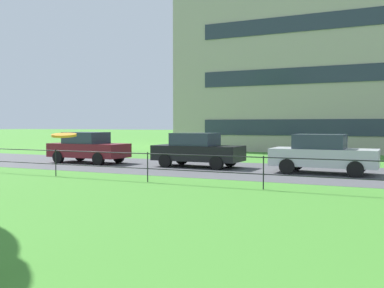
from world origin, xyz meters
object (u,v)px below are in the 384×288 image
frisbee (64,135)px  car_silver_right (323,154)px  car_maroon_far_left (88,147)px  car_black_far_right (197,150)px

frisbee → car_silver_right: size_ratio=0.09×
car_maroon_far_left → car_silver_right: bearing=0.1°
car_maroon_far_left → car_silver_right: same height
frisbee → car_silver_right: (0.86, 13.70, -1.02)m
frisbee → car_black_far_right: bearing=108.4°
car_maroon_far_left → car_black_far_right: same height
car_maroon_far_left → car_black_far_right: bearing=3.4°
car_maroon_far_left → car_black_far_right: (5.85, 0.35, 0.00)m
frisbee → car_maroon_far_left: 17.29m
frisbee → car_black_far_right: 14.83m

